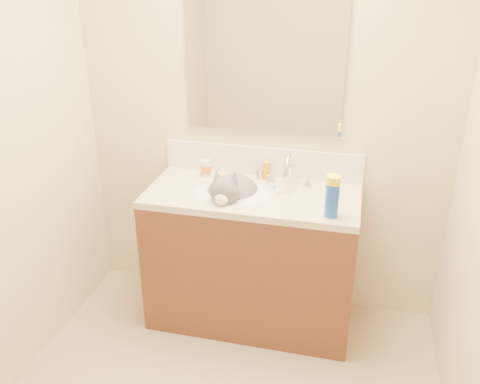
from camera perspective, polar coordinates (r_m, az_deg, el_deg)
The scene contains 16 objects.
room_shell at distance 1.75m, azimuth -5.27°, elevation 5.58°, with size 2.24×2.54×2.52m.
vanity_cabinet at distance 3.07m, azimuth 1.32°, elevation -7.72°, with size 1.20×0.55×0.82m, color #522D1C.
counter_slab at distance 2.87m, azimuth 1.40°, elevation -0.44°, with size 1.20×0.55×0.04m, color beige.
basin at distance 2.89m, azimuth -1.06°, elevation -1.34°, with size 0.45×0.36×0.14m, color silver.
faucet at distance 2.92m, azimuth 5.46°, elevation 2.20°, with size 0.28×0.20×0.21m.
cat at distance 2.89m, azimuth -0.96°, elevation -0.30°, with size 0.35×0.44×0.33m.
backsplash at distance 3.06m, azimuth 2.48°, elevation 3.46°, with size 1.20×0.02×0.18m, color white.
mirror at distance 2.90m, azimuth 2.70°, elevation 14.40°, with size 0.90×0.02×0.80m, color white.
pill_bottle at distance 3.07m, azimuth -3.84°, elevation 2.68°, with size 0.05×0.05×0.10m, color silver.
pill_label at distance 3.07m, azimuth -3.84°, elevation 2.62°, with size 0.07×0.07×0.04m, color #D16322.
silver_jar at distance 3.03m, azimuth 2.24°, elevation 2.05°, with size 0.05×0.05×0.06m, color #B7B7BC.
amber_bottle at distance 3.02m, azimuth 3.00°, elevation 2.43°, with size 0.04×0.04×0.11m, color orange.
toothbrush at distance 2.91m, azimuth 3.89°, elevation 0.45°, with size 0.02×0.15×0.01m, color silver.
toothbrush_head at distance 2.91m, azimuth 3.90°, elevation 0.51°, with size 0.02×0.03×0.02m, color #6687D9.
spray_can at distance 2.60m, azimuth 10.29°, elevation -0.81°, with size 0.07×0.07×0.19m, color #1843AD.
spray_cap at distance 2.56m, azimuth 10.47°, elevation 1.35°, with size 0.07×0.07×0.04m, color #FFF51A.
Camera 1 is at (0.54, -1.56, 2.06)m, focal length 38.00 mm.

